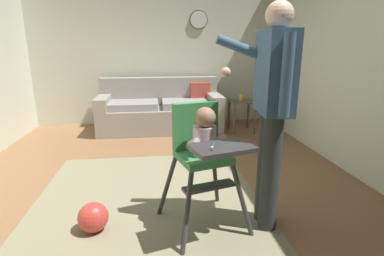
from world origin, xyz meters
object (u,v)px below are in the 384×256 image
object	(u,v)px
toy_ball	(93,217)
sippy_cup	(241,98)
side_table	(242,109)
adult_standing	(272,107)
high_chair	(203,144)
couch	(161,110)
wall_clock	(199,20)

from	to	relation	value
toy_ball	sippy_cup	world-z (taller)	sippy_cup
side_table	sippy_cup	world-z (taller)	sippy_cup
adult_standing	toy_ball	size ratio (longest dim) A/B	7.26
high_chair	side_table	size ratio (longest dim) A/B	1.86
high_chair	adult_standing	distance (m)	0.57
couch	side_table	bearing A→B (deg)	76.33
couch	wall_clock	distance (m)	1.73
adult_standing	toy_ball	distance (m)	1.58
toy_ball	side_table	distance (m)	3.21
adult_standing	sippy_cup	world-z (taller)	adult_standing
toy_ball	side_table	world-z (taller)	side_table
adult_standing	wall_clock	size ratio (longest dim) A/B	5.26
wall_clock	adult_standing	bearing A→B (deg)	-89.64
toy_ball	sippy_cup	size ratio (longest dim) A/B	2.30
high_chair	sippy_cup	size ratio (longest dim) A/B	9.68
high_chair	toy_ball	size ratio (longest dim) A/B	4.20
adult_standing	sippy_cup	bearing A→B (deg)	-96.42
toy_ball	side_table	xyz separation A→B (m)	(1.92, 2.56, 0.26)
adult_standing	side_table	distance (m)	2.75
high_chair	toy_ball	xyz separation A→B (m)	(-0.84, 0.01, -0.56)
side_table	wall_clock	size ratio (longest dim) A/B	1.63
couch	wall_clock	bearing A→B (deg)	123.72
toy_ball	couch	bearing A→B (deg)	78.23
high_chair	wall_clock	size ratio (longest dim) A/B	3.04
couch	adult_standing	distance (m)	3.10
high_chair	wall_clock	bearing A→B (deg)	156.82
side_table	wall_clock	bearing A→B (deg)	127.18
wall_clock	couch	bearing A→B (deg)	-146.28
couch	high_chair	world-z (taller)	high_chair
adult_standing	side_table	world-z (taller)	adult_standing
adult_standing	sippy_cup	xyz separation A→B (m)	(0.57, 2.63, -0.38)
high_chair	side_table	xyz separation A→B (m)	(1.08, 2.57, -0.29)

